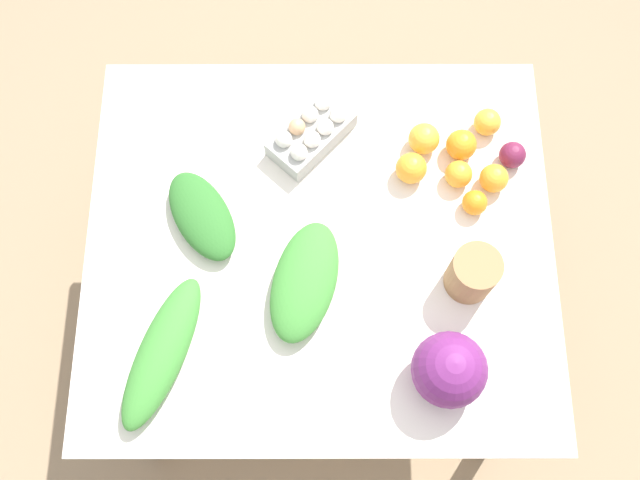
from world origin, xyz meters
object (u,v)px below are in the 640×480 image
at_px(cabbage_purple, 449,370).
at_px(paper_bag, 473,274).
at_px(egg_carton, 311,132).
at_px(orange_6, 462,145).
at_px(greens_bunch_chard, 202,216).
at_px(orange_2, 411,168).
at_px(orange_4, 475,203).
at_px(orange_5, 494,178).
at_px(greens_bunch_dandelion, 305,281).
at_px(beet_root, 513,155).
at_px(orange_1, 424,139).
at_px(orange_0, 459,174).
at_px(greens_bunch_beet_tops, 163,352).
at_px(orange_3, 488,122).

xyz_separation_m(cabbage_purple, paper_bag, (-0.07, -0.23, -0.02)).
height_order(egg_carton, orange_6, egg_carton).
xyz_separation_m(cabbage_purple, orange_6, (-0.08, -0.59, -0.05)).
height_order(cabbage_purple, orange_6, cabbage_purple).
relative_size(greens_bunch_chard, orange_2, 3.26).
distance_m(orange_2, orange_6, 0.15).
distance_m(greens_bunch_chard, orange_4, 0.69).
bearing_deg(greens_bunch_chard, paper_bag, 166.15).
relative_size(greens_bunch_chard, orange_5, 3.56).
bearing_deg(orange_4, greens_bunch_dandelion, 25.92).
distance_m(greens_bunch_dandelion, beet_root, 0.63).
bearing_deg(orange_5, beet_root, -128.78).
relative_size(egg_carton, orange_1, 3.06).
distance_m(egg_carton, orange_0, 0.39).
bearing_deg(orange_2, greens_bunch_chard, 13.49).
relative_size(paper_bag, beet_root, 2.02).
distance_m(orange_2, orange_4, 0.18).
bearing_deg(egg_carton, orange_4, 107.75).
distance_m(greens_bunch_dandelion, greens_bunch_beet_tops, 0.37).
distance_m(paper_bag, orange_1, 0.39).
distance_m(cabbage_purple, orange_1, 0.61).
bearing_deg(greens_bunch_beet_tops, beet_root, -149.46).
bearing_deg(greens_bunch_chard, orange_5, -172.29).
relative_size(orange_5, orange_6, 0.92).
relative_size(paper_bag, orange_4, 2.17).
distance_m(greens_bunch_beet_tops, orange_2, 0.77).
xyz_separation_m(cabbage_purple, beet_root, (-0.21, -0.56, -0.05)).
height_order(orange_0, orange_1, orange_1).
bearing_deg(orange_2, greens_bunch_beet_tops, 38.02).
bearing_deg(orange_0, orange_3, -119.78).
bearing_deg(greens_bunch_chard, cabbage_purple, 146.12).
bearing_deg(greens_bunch_dandelion, orange_2, -132.06).
height_order(cabbage_purple, greens_bunch_beet_tops, cabbage_purple).
distance_m(egg_carton, greens_bunch_beet_tops, 0.67).
height_order(greens_bunch_chard, orange_2, orange_2).
bearing_deg(greens_bunch_beet_tops, egg_carton, -121.20).
relative_size(paper_bag, orange_0, 1.98).
bearing_deg(orange_0, paper_bag, 91.97).
height_order(orange_4, orange_5, orange_5).
bearing_deg(orange_5, paper_bag, 73.10).
bearing_deg(cabbage_purple, paper_bag, -107.55).
distance_m(orange_4, orange_5, 0.08).
height_order(greens_bunch_beet_tops, orange_3, greens_bunch_beet_tops).
distance_m(cabbage_purple, orange_4, 0.44).
bearing_deg(orange_1, greens_bunch_beet_tops, 40.97).
xyz_separation_m(greens_bunch_chard, greens_bunch_dandelion, (-0.26, 0.17, 0.01)).
bearing_deg(greens_bunch_beet_tops, orange_4, -153.48).
bearing_deg(orange_2, orange_1, -113.62).
xyz_separation_m(orange_1, orange_4, (-0.12, 0.18, -0.01)).
bearing_deg(egg_carton, paper_bag, 87.50).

